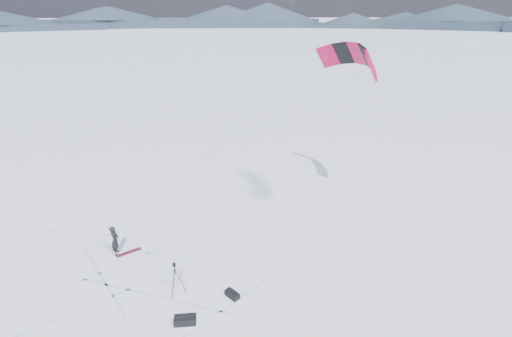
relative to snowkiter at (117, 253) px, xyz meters
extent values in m
plane|color=white|center=(1.62, -3.05, 0.00)|extent=(1800.00, 1800.00, 0.00)
cube|color=#1D2936|center=(211.18, 238.79, 2.16)|extent=(142.83, 132.24, 4.33)
cone|color=#1D2936|center=(211.18, 238.79, 4.33)|extent=(90.28, 90.28, 8.00)
cube|color=#1D2936|center=(134.56, 288.04, 2.16)|extent=(155.14, 103.25, 4.33)
cone|color=#1D2936|center=(134.56, 288.04, 4.33)|extent=(84.80, 84.80, 8.00)
cube|color=#1D2936|center=(47.16, 313.70, 2.16)|extent=(154.88, 65.89, 4.33)
cone|color=#1D2936|center=(47.16, 313.70, 4.33)|extent=(72.46, 72.46, 8.00)
cube|color=#1D2936|center=(-43.92, 313.70, 2.16)|extent=(154.88, 65.89, 4.33)
cone|color=#1D2936|center=(-43.92, 313.70, 4.33)|extent=(72.46, 72.46, 8.00)
cube|color=#AFBCD3|center=(-1.68, -4.75, 0.00)|extent=(3.52, 7.29, 0.01)
cube|color=#AFBCD3|center=(0.02, -2.45, 0.00)|extent=(6.45, 7.79, 0.01)
cube|color=#AFBCD3|center=(1.72, -0.15, 0.00)|extent=(11.66, 3.07, 0.01)
cube|color=#AFBCD3|center=(3.42, -5.85, 0.00)|extent=(1.27, 5.91, 0.01)
cube|color=#AFBCD3|center=(5.12, -3.55, 0.00)|extent=(6.52, 4.83, 0.01)
cube|color=#AFBCD3|center=(6.82, -1.25, 0.00)|extent=(8.85, 4.87, 0.01)
imported|color=black|center=(0.00, 0.00, 0.00)|extent=(0.41, 0.62, 1.68)
cube|color=maroon|center=(0.60, -0.02, 0.02)|extent=(1.31, 0.81, 0.04)
cylinder|color=black|center=(3.48, -3.57, 0.69)|extent=(0.43, 0.05, 1.39)
cylinder|color=black|center=(3.19, -3.39, 0.69)|extent=(0.23, 0.39, 1.39)
cylinder|color=black|center=(3.18, -3.73, 0.69)|extent=(0.25, 0.38, 1.39)
cylinder|color=black|center=(3.28, -3.56, 1.20)|extent=(0.04, 0.04, 0.39)
cube|color=black|center=(3.28, -3.56, 1.45)|extent=(0.08, 0.08, 0.06)
cube|color=black|center=(3.28, -3.56, 1.55)|extent=(0.15, 0.10, 0.11)
cylinder|color=black|center=(3.28, -3.46, 1.55)|extent=(0.08, 0.11, 0.08)
cube|color=black|center=(3.69, -5.54, 0.17)|extent=(0.94, 0.49, 0.34)
cylinder|color=black|center=(3.69, -5.54, 0.36)|extent=(0.87, 0.14, 0.09)
cube|color=black|center=(5.80, -4.30, 0.13)|extent=(0.71, 0.79, 0.27)
cylinder|color=black|center=(5.80, -4.30, 0.29)|extent=(0.47, 0.60, 0.08)
cube|color=#B60C3E|center=(13.41, 0.10, 9.61)|extent=(1.17, 1.22, 1.53)
cube|color=black|center=(13.63, 1.16, 9.86)|extent=(0.89, 1.30, 1.37)
cube|color=#B60C3E|center=(13.58, 2.29, 9.95)|extent=(0.99, 1.30, 1.19)
cube|color=black|center=(13.26, 3.38, 9.86)|extent=(1.25, 1.23, 1.37)
cube|color=#B60C3E|center=(12.70, 4.31, 9.61)|extent=(1.48, 1.06, 1.53)
cylinder|color=gray|center=(6.71, 0.05, 5.43)|extent=(13.42, 0.12, 8.38)
cylinder|color=gray|center=(6.35, 2.15, 5.43)|extent=(12.72, 4.33, 8.38)
cylinder|color=black|center=(0.00, 0.00, 1.25)|extent=(0.55, 0.12, 0.03)
camera|label=1|loc=(4.72, -17.63, 12.03)|focal=26.00mm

